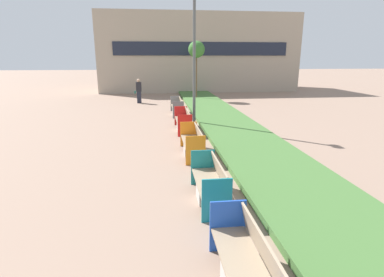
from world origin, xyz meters
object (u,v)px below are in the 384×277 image
object	(u,v)px
bench_orange_frame	(193,144)
bench_teal_frame	(210,186)
bench_blue_frame	(245,269)
bench_grey_frame	(178,108)
bench_red_frame	(184,122)
sapling_tree_far	(197,50)
street_lamp_post	(194,46)
pedestrian_walking	(139,91)

from	to	relation	value
bench_orange_frame	bench_teal_frame	bearing A→B (deg)	-90.04
bench_blue_frame	bench_grey_frame	distance (m)	14.02
bench_blue_frame	bench_orange_frame	world-z (taller)	same
bench_red_frame	sapling_tree_far	bearing A→B (deg)	79.38
street_lamp_post	pedestrian_walking	size ratio (longest dim) A/B	3.85
bench_teal_frame	street_lamp_post	bearing A→B (deg)	85.66
bench_red_frame	bench_orange_frame	bearing A→B (deg)	-90.04
bench_orange_frame	bench_grey_frame	bearing A→B (deg)	89.97
bench_orange_frame	bench_grey_frame	world-z (taller)	same
sapling_tree_far	street_lamp_post	bearing A→B (deg)	-98.10
bench_teal_frame	bench_grey_frame	bearing A→B (deg)	89.97
street_lamp_post	pedestrian_walking	xyz separation A→B (m)	(-3.12, 7.97, -2.87)
bench_blue_frame	sapling_tree_far	world-z (taller)	sapling_tree_far
sapling_tree_far	bench_grey_frame	bearing A→B (deg)	-107.10
bench_teal_frame	bench_grey_frame	size ratio (longest dim) A/B	0.79
bench_blue_frame	bench_red_frame	bearing A→B (deg)	89.97
bench_orange_frame	sapling_tree_far	bearing A→B (deg)	82.08
bench_grey_frame	sapling_tree_far	size ratio (longest dim) A/B	0.55
bench_blue_frame	pedestrian_walking	size ratio (longest dim) A/B	1.11
bench_blue_frame	bench_red_frame	xyz separation A→B (m)	(0.00, 9.96, 0.01)
street_lamp_post	sapling_tree_far	size ratio (longest dim) A/B	1.51
pedestrian_walking	bench_blue_frame	bearing A→B (deg)	-82.46
sapling_tree_far	pedestrian_walking	size ratio (longest dim) A/B	2.55
bench_grey_frame	sapling_tree_far	distance (m)	7.47
bench_red_frame	bench_grey_frame	bearing A→B (deg)	89.98
bench_teal_frame	bench_orange_frame	xyz separation A→B (m)	(0.00, 3.47, 0.01)
bench_red_frame	sapling_tree_far	world-z (taller)	sapling_tree_far
bench_red_frame	pedestrian_walking	bearing A→B (deg)	105.64
bench_grey_frame	sapling_tree_far	bearing A→B (deg)	72.90
bench_orange_frame	sapling_tree_far	world-z (taller)	sapling_tree_far
bench_red_frame	bench_grey_frame	distance (m)	4.06
street_lamp_post	sapling_tree_far	world-z (taller)	street_lamp_post
bench_red_frame	street_lamp_post	bearing A→B (deg)	58.21
street_lamp_post	sapling_tree_far	xyz separation A→B (m)	(1.34, 9.40, 0.06)
pedestrian_walking	bench_teal_frame	bearing A→B (deg)	-81.14
bench_grey_frame	sapling_tree_far	world-z (taller)	sapling_tree_far
bench_teal_frame	street_lamp_post	xyz separation A→B (m)	(0.61, 8.09, 3.41)
street_lamp_post	sapling_tree_far	distance (m)	9.49
bench_teal_frame	pedestrian_walking	bearing A→B (deg)	98.86
bench_teal_frame	bench_red_frame	world-z (taller)	same
bench_grey_frame	pedestrian_walking	distance (m)	5.53
bench_orange_frame	bench_red_frame	world-z (taller)	same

